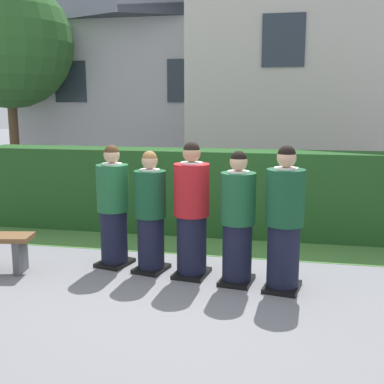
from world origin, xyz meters
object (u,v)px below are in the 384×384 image
Objects in this scene: student_front_row_3 at (238,221)px; student_front_row_4 at (284,222)px; student_front_row_0 at (113,209)px; student_front_row_1 at (150,215)px; student_in_red_blazer at (192,213)px.

student_front_row_3 is 0.54m from student_front_row_4.
student_front_row_0 is 2.21m from student_front_row_4.
student_front_row_0 is 1.01× the size of student_front_row_3.
student_front_row_3 reaches higher than student_front_row_1.
student_in_red_blazer is at bearing 167.94° from student_front_row_4.
student_front_row_1 is at bearing 172.66° from student_in_red_blazer.
student_front_row_1 is at bearing 169.47° from student_front_row_4.
student_front_row_4 is (1.10, -0.24, -0.00)m from student_in_red_blazer.
student_front_row_4 is at bearing -10.53° from student_front_row_1.
student_front_row_1 is (0.53, -0.13, -0.03)m from student_front_row_0.
student_front_row_3 is (1.11, -0.20, 0.02)m from student_front_row_1.
student_front_row_0 is 1.09m from student_in_red_blazer.
student_front_row_3 is at bearing 169.24° from student_front_row_4.
student_in_red_blazer is at bearing 166.73° from student_front_row_3.
student_front_row_0 is at bearing 166.74° from student_front_row_1.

